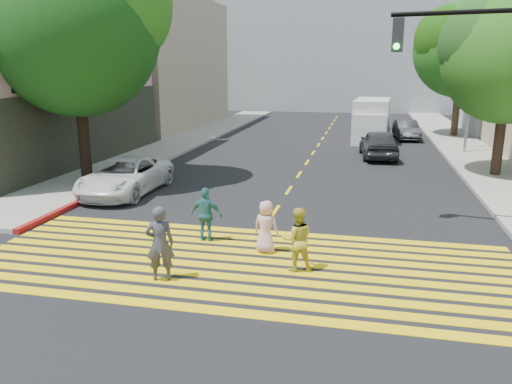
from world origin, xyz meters
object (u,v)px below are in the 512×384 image
(silver_car, at_px, (374,121))
(white_van, at_px, (371,121))
(tree_right_near, at_px, (512,51))
(dark_car_parked, at_px, (406,130))
(pedestrian_man, at_px, (160,244))
(pedestrian_woman, at_px, (297,239))
(dark_car_near, at_px, (379,144))
(pedestrian_extra, at_px, (206,215))
(traffic_signal, at_px, (509,85))
(white_sedan, at_px, (125,176))
(pedestrian_child, at_px, (266,227))
(tree_left, at_px, (77,22))
(tree_right_far, at_px, (463,44))

(silver_car, distance_m, white_van, 6.18)
(tree_right_near, bearing_deg, dark_car_parked, 104.96)
(tree_right_near, bearing_deg, silver_car, 107.30)
(pedestrian_man, bearing_deg, pedestrian_woman, -177.32)
(dark_car_near, bearing_deg, pedestrian_extra, 66.38)
(dark_car_parked, distance_m, white_van, 2.70)
(tree_right_near, distance_m, traffic_signal, 8.87)
(white_sedan, distance_m, dark_car_parked, 21.02)
(white_van, bearing_deg, dark_car_parked, 30.74)
(pedestrian_child, xyz_separation_m, white_van, (2.71, 21.37, 0.57))
(pedestrian_woman, height_order, dark_car_near, pedestrian_woman)
(tree_right_near, height_order, white_van, tree_right_near)
(tree_left, distance_m, traffic_signal, 15.37)
(pedestrian_child, xyz_separation_m, dark_car_parked, (5.03, 22.58, -0.07))
(pedestrian_extra, height_order, traffic_signal, traffic_signal)
(silver_car, bearing_deg, pedestrian_man, 85.06)
(tree_right_near, height_order, pedestrian_extra, tree_right_near)
(pedestrian_man, relative_size, dark_car_near, 0.39)
(pedestrian_child, relative_size, white_sedan, 0.29)
(pedestrian_man, relative_size, traffic_signal, 0.27)
(dark_car_near, xyz_separation_m, dark_car_parked, (1.94, 7.59, -0.13))
(tree_left, relative_size, pedestrian_child, 6.82)
(pedestrian_extra, relative_size, silver_car, 0.31)
(pedestrian_man, xyz_separation_m, dark_car_near, (5.07, 17.21, -0.11))
(dark_car_near, bearing_deg, pedestrian_man, 68.54)
(dark_car_parked, bearing_deg, pedestrian_woman, -105.71)
(white_sedan, distance_m, white_van, 18.79)
(pedestrian_man, relative_size, silver_car, 0.36)
(white_sedan, bearing_deg, tree_right_far, 52.85)
(tree_right_near, relative_size, traffic_signal, 1.21)
(tree_left, xyz_separation_m, white_van, (11.44, 15.12, -5.12))
(tree_right_near, relative_size, dark_car_parked, 2.09)
(tree_right_near, distance_m, tree_right_far, 13.30)
(tree_left, distance_m, pedestrian_child, 12.16)
(tree_right_near, xyz_separation_m, pedestrian_man, (-10.07, -13.32, -4.49))
(tree_right_far, xyz_separation_m, pedestrian_child, (-8.39, -24.38, -5.46))
(pedestrian_woman, relative_size, silver_car, 0.32)
(silver_car, bearing_deg, traffic_signal, 101.47)
(pedestrian_woman, bearing_deg, pedestrian_man, 6.55)
(pedestrian_extra, distance_m, dark_car_near, 15.28)
(tree_left, xyz_separation_m, pedestrian_child, (8.74, -6.25, -5.69))
(pedestrian_extra, bearing_deg, white_van, -100.60)
(white_sedan, distance_m, silver_car, 24.45)
(pedestrian_extra, height_order, dark_car_parked, pedestrian_extra)
(tree_right_far, distance_m, pedestrian_woman, 27.00)
(silver_car, relative_size, traffic_signal, 0.74)
(silver_car, bearing_deg, tree_right_near, 111.82)
(white_van, relative_size, traffic_signal, 0.88)
(traffic_signal, bearing_deg, white_sedan, 179.09)
(tree_right_far, relative_size, dark_car_parked, 2.40)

